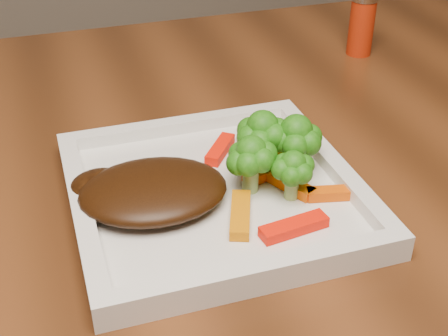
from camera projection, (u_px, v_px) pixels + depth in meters
name	position (u px, v px, depth m)	size (l,w,h in m)	color
plate	(214.00, 197.00, 0.60)	(0.27, 0.27, 0.01)	white
steak	(153.00, 191.00, 0.58)	(0.14, 0.11, 0.03)	black
broccoli_0	(262.00, 138.00, 0.62)	(0.06, 0.06, 0.07)	#2A6110
broccoli_1	(295.00, 144.00, 0.61)	(0.06, 0.06, 0.06)	#2C6510
broccoli_2	(293.00, 171.00, 0.58)	(0.05, 0.05, 0.06)	#2A6B11
broccoli_3	(251.00, 163.00, 0.59)	(0.06, 0.06, 0.06)	#0F5F12
carrot_0	(294.00, 227.00, 0.55)	(0.06, 0.02, 0.01)	#EF1503
carrot_1	(334.00, 193.00, 0.59)	(0.05, 0.01, 0.01)	#D34A03
carrot_2	(240.00, 215.00, 0.56)	(0.06, 0.02, 0.01)	#D17003
carrot_3	(293.00, 151.00, 0.65)	(0.05, 0.01, 0.01)	orange
carrot_4	(220.00, 149.00, 0.66)	(0.06, 0.01, 0.01)	#F71504
carrot_5	(288.00, 184.00, 0.60)	(0.06, 0.02, 0.01)	#EB5A03
carrot_6	(269.00, 171.00, 0.62)	(0.06, 0.02, 0.01)	#FB5404
spice_shaker	(362.00, 23.00, 0.90)	(0.04, 0.04, 0.09)	#AD2409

